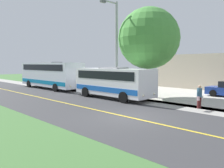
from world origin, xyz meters
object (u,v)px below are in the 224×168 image
at_px(shuttle_bus_front, 113,81).
at_px(tree_curbside, 149,38).
at_px(street_light_pole, 115,46).
at_px(transit_bus_rear, 50,74).
at_px(pedestrian_with_bags, 199,96).

xyz_separation_m(shuttle_bus_front, tree_curbside, (-2.86, 1.69, 3.84)).
bearing_deg(shuttle_bus_front, street_light_pole, -168.05).
distance_m(transit_bus_rear, tree_curbside, 13.66).
height_order(shuttle_bus_front, street_light_pole, street_light_pole).
relative_size(pedestrian_with_bags, tree_curbside, 0.20).
distance_m(transit_bus_rear, street_light_pole, 11.47).
xyz_separation_m(shuttle_bus_front, transit_bus_rear, (-0.00, -11.18, 0.28)).
distance_m(shuttle_bus_front, transit_bus_rear, 11.18).
bearing_deg(pedestrian_with_bags, transit_bus_rear, -86.99).
relative_size(pedestrian_with_bags, street_light_pole, 0.19).
bearing_deg(transit_bus_rear, shuttle_bus_front, 89.97).
relative_size(transit_bus_rear, tree_curbside, 1.34).
bearing_deg(transit_bus_rear, tree_curbside, 102.51).
xyz_separation_m(pedestrian_with_bags, tree_curbside, (-1.87, -5.83, 4.51)).
height_order(pedestrian_with_bags, street_light_pole, street_light_pole).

